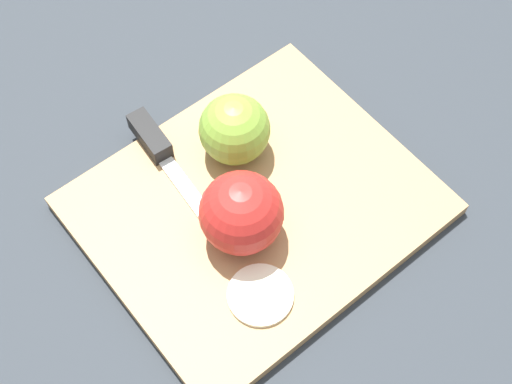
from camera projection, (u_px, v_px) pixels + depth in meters
name	position (u px, v px, depth m)	size (l,w,h in m)	color
ground_plane	(256.00, 209.00, 0.74)	(4.00, 4.00, 0.00)	#282D33
cutting_board	(256.00, 206.00, 0.73)	(0.34, 0.29, 0.02)	#A37A4C
apple_half_left	(234.00, 129.00, 0.72)	(0.07, 0.07, 0.07)	olive
apple_half_right	(241.00, 213.00, 0.67)	(0.08, 0.08, 0.08)	red
knife	(155.00, 143.00, 0.75)	(0.02, 0.15, 0.02)	silver
apple_slice	(260.00, 295.00, 0.67)	(0.06, 0.06, 0.00)	beige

